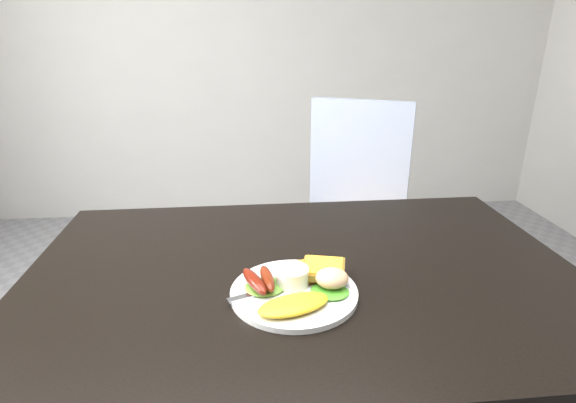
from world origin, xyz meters
name	(u,v)px	position (x,y,z in m)	size (l,w,h in m)	color
room_back_panel	(259,12)	(0.00, 2.25, 1.35)	(4.00, 0.04, 2.70)	silver
dining_table	(303,276)	(0.00, 0.00, 0.73)	(1.20, 0.80, 0.04)	black
dining_chair	(367,232)	(0.38, 0.81, 0.45)	(0.44, 0.44, 0.05)	#AA7953
person	(180,168)	(-0.32, 0.48, 0.85)	(0.61, 0.41, 1.69)	navy
plate	(294,293)	(-0.03, -0.10, 0.76)	(0.25, 0.25, 0.01)	white
lettuce_left	(265,286)	(-0.09, -0.09, 0.77)	(0.08, 0.07, 0.01)	#429B22
lettuce_right	(330,291)	(0.04, -0.12, 0.77)	(0.08, 0.07, 0.01)	#31871A
omelette	(294,305)	(-0.04, -0.17, 0.77)	(0.14, 0.07, 0.02)	yellow
sausage_a	(254,281)	(-0.11, -0.10, 0.78)	(0.03, 0.10, 0.03)	#5E1807
sausage_b	(267,278)	(-0.08, -0.09, 0.78)	(0.02, 0.10, 0.02)	#641D0D
ramekin	(292,277)	(-0.03, -0.08, 0.78)	(0.07, 0.07, 0.04)	white
toast_a	(302,273)	(-0.01, -0.05, 0.77)	(0.08, 0.08, 0.01)	#93431C
toast_b	(324,269)	(0.03, -0.06, 0.78)	(0.09, 0.09, 0.01)	olive
potato_salad	(332,278)	(0.04, -0.11, 0.79)	(0.07, 0.06, 0.03)	beige
fork	(272,290)	(-0.08, -0.10, 0.76)	(0.18, 0.01, 0.00)	#ADAFB7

